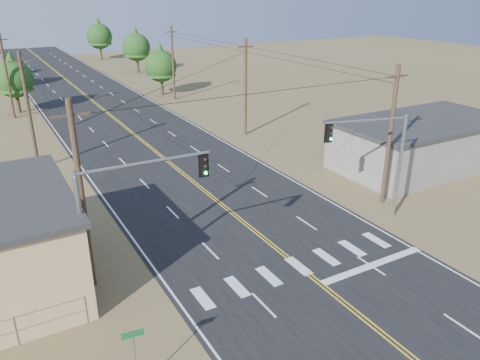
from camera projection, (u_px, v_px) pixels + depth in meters
ground at (409, 355)px, 20.05m from camera, size 220.00×220.00×0.00m
road at (160, 155)px, 44.19m from camera, size 15.00×200.00×0.02m
building_right at (421, 144)px, 40.86m from camera, size 15.00×8.00×4.00m
utility_pole_left_near at (82, 197)px, 22.97m from camera, size 1.80×0.30×10.00m
utility_pole_left_mid at (29, 111)px, 39.06m from camera, size 1.80×0.30×10.00m
utility_pole_left_far at (7, 76)px, 55.15m from camera, size 1.80×0.30×10.00m
utility_pole_right_near at (390, 135)px, 32.57m from camera, size 1.80×0.30×10.00m
utility_pole_right_mid at (246, 87)px, 48.67m from camera, size 1.80×0.30×10.00m
utility_pole_right_far at (173, 63)px, 64.76m from camera, size 1.80×0.30×10.00m
signal_mast_left at (123, 209)px, 22.02m from camera, size 6.57×0.57×7.27m
signal_mast_right at (380, 151)px, 30.25m from camera, size 5.54×1.68×7.17m
street_sign at (134, 351)px, 17.66m from camera, size 0.84×0.14×2.83m
tree_left_near at (13, 75)px, 57.70m from camera, size 4.64×4.64×7.73m
tree_right_near at (161, 63)px, 67.74m from camera, size 4.58×4.58×7.64m
tree_right_mid at (136, 44)px, 86.09m from camera, size 5.03×5.03×8.38m
tree_right_far at (99, 34)px, 102.02m from camera, size 5.44×5.44×9.07m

